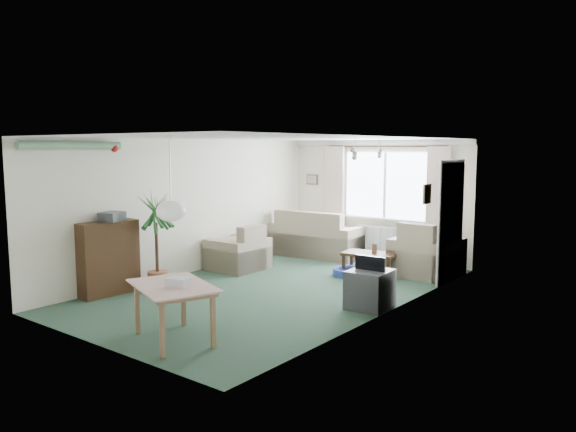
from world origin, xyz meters
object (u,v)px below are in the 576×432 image
Objects in this scene: houseplant at (156,241)px; coffee_table at (369,264)px; sofa at (318,233)px; bookshelf at (108,258)px; dining_table at (174,314)px; armchair_left at (238,247)px; armchair_corner at (427,248)px; pet_bed at (351,272)px; tv_cube at (370,289)px.

coffee_table is at bearing 53.05° from houseplant.
bookshelf is at bearing 76.14° from sofa.
coffee_table is 0.81× the size of bookshelf.
dining_table reaches higher than coffee_table.
sofa is 2.08m from coffee_table.
dining_table is (2.05, -3.31, -0.10)m from armchair_left.
armchair_corner is 1.72× the size of pet_bed.
houseplant reaches higher than tv_cube.
coffee_table is 1.46× the size of pet_bed.
bookshelf reaches higher than dining_table.
armchair_corner is 0.95× the size of bookshelf.
coffee_table is 0.36m from pet_bed.
coffee_table is 2.03m from tv_cube.
armchair_corner is 0.69× the size of houseplant.
armchair_corner is at bearing 50.21° from houseplant.
pet_bed is at bearing -141.94° from coffee_table.
sofa reaches higher than armchair_left.
bookshelf reaches higher than armchair_corner.
sofa is 2.08m from armchair_left.
dining_table is at bearing -117.17° from tv_cube.
houseplant is 2.63× the size of tv_cube.
dining_table is (-0.14, -4.35, 0.12)m from coffee_table.
armchair_left is at bearing -156.65° from pet_bed.
bookshelf reaches higher than tv_cube.
armchair_left is 2.56m from bookshelf.
armchair_corner is at bearing 167.57° from sofa.
bookshelf is (-0.34, -2.53, 0.15)m from armchair_left.
dining_table is 1.65× the size of pet_bed.
armchair_left is 1.59× the size of tv_cube.
bookshelf is at bearing -117.73° from houseplant.
armchair_left is 2.14m from pet_bed.
tv_cube is at bearing -50.94° from pet_bed.
coffee_table is 0.59× the size of houseplant.
armchair_corner reaches higher than coffee_table.
armchair_left reaches higher than pet_bed.
tv_cube is (3.54, 1.81, -0.30)m from bookshelf.
sofa is at bearing -6.71° from armchair_corner.
tv_cube reaches higher than pet_bed.
bookshelf is 0.72× the size of houseplant.
coffee_table reaches higher than pet_bed.
houseplant reaches higher than pet_bed.
armchair_corner is (2.58, -0.35, 0.00)m from sofa.
pet_bed is at bearing 113.57° from armchair_left.
armchair_left is 2.44m from coffee_table.
sofa is at bearing 150.89° from coffee_table.
bookshelf is at bearing -125.40° from coffee_table.
tv_cube is 0.95× the size of pet_bed.
tv_cube is at bearing 30.09° from bookshelf.
coffee_table is at bearing 88.11° from dining_table.
dining_table is (2.05, -1.43, -0.46)m from houseplant.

